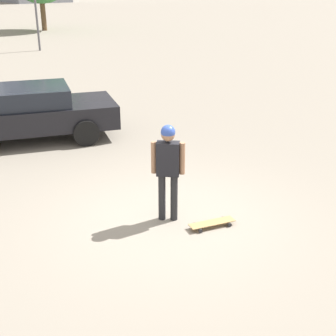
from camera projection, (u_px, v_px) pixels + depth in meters
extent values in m
plane|color=gray|center=(168.00, 219.00, 8.01)|extent=(220.00, 220.00, 0.00)
cylinder|color=#262628|center=(162.00, 197.00, 7.87)|extent=(0.12, 0.12, 0.82)
cylinder|color=#262628|center=(174.00, 198.00, 7.85)|extent=(0.12, 0.12, 0.82)
cube|color=black|center=(168.00, 159.00, 7.59)|extent=(0.41, 0.40, 0.57)
cylinder|color=#9E7051|center=(154.00, 157.00, 7.61)|extent=(0.09, 0.09, 0.54)
cylinder|color=#9E7051|center=(182.00, 158.00, 7.57)|extent=(0.09, 0.09, 0.54)
sphere|color=#9E7051|center=(168.00, 134.00, 7.44)|extent=(0.22, 0.22, 0.22)
sphere|color=#2D4799|center=(168.00, 132.00, 7.42)|extent=(0.23, 0.23, 0.23)
cube|color=tan|center=(212.00, 223.00, 7.74)|extent=(0.81, 0.38, 0.01)
cylinder|color=#262628|center=(200.00, 231.00, 7.56)|extent=(0.07, 0.05, 0.07)
cylinder|color=#262628|center=(194.00, 225.00, 7.76)|extent=(0.07, 0.05, 0.07)
cylinder|color=#262628|center=(230.00, 225.00, 7.75)|extent=(0.07, 0.05, 0.07)
cylinder|color=#262628|center=(223.00, 219.00, 7.95)|extent=(0.07, 0.05, 0.07)
cube|color=black|center=(24.00, 116.00, 11.72)|extent=(4.91, 3.19, 0.58)
cube|color=#1E232D|center=(26.00, 96.00, 11.56)|extent=(2.47, 2.22, 0.45)
cylinder|color=black|center=(86.00, 133.00, 11.42)|extent=(0.67, 0.39, 0.64)
cylinder|color=black|center=(76.00, 114.00, 13.04)|extent=(0.67, 0.39, 0.64)
cylinder|color=brown|center=(43.00, 12.00, 36.02)|extent=(0.39, 0.39, 2.76)
cylinder|color=#59595E|center=(36.00, 7.00, 25.61)|extent=(0.12, 0.12, 4.65)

